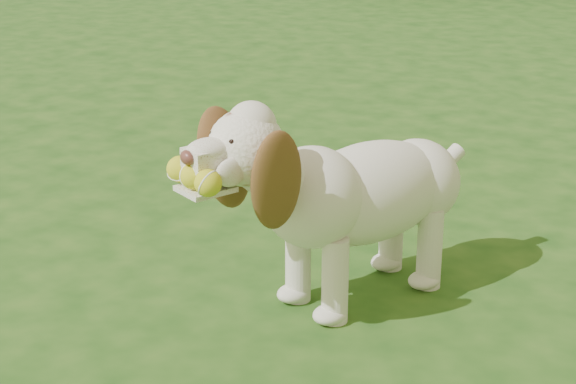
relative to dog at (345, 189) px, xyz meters
The scene contains 1 object.
dog is the anchor object (origin of this frame).
Camera 1 is at (1.09, -2.28, 1.59)m, focal length 60.00 mm.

